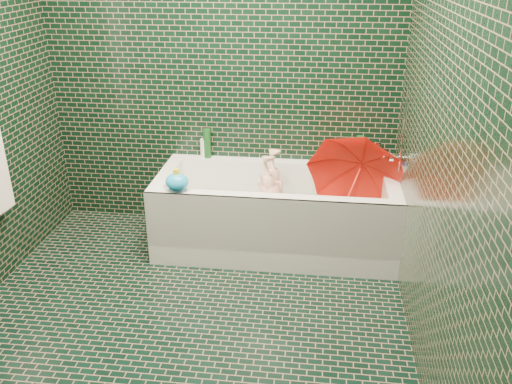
# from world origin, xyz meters

# --- Properties ---
(floor) EXTENTS (2.80, 2.80, 0.00)m
(floor) POSITION_xyz_m (0.00, 0.00, 0.00)
(floor) COLOR black
(floor) RESTS_ON ground
(wall_back) EXTENTS (2.80, 0.00, 2.80)m
(wall_back) POSITION_xyz_m (0.00, 1.40, 1.25)
(wall_back) COLOR black
(wall_back) RESTS_ON floor
(wall_front) EXTENTS (2.80, 0.00, 2.80)m
(wall_front) POSITION_xyz_m (0.00, -1.40, 1.25)
(wall_front) COLOR black
(wall_front) RESTS_ON floor
(wall_right) EXTENTS (0.00, 2.80, 2.80)m
(wall_right) POSITION_xyz_m (1.30, 0.00, 1.25)
(wall_right) COLOR black
(wall_right) RESTS_ON floor
(bathtub) EXTENTS (1.70, 0.75, 0.55)m
(bathtub) POSITION_xyz_m (0.45, 1.01, 0.21)
(bathtub) COLOR white
(bathtub) RESTS_ON floor
(bath_mat) EXTENTS (1.35, 0.47, 0.01)m
(bath_mat) POSITION_xyz_m (0.45, 1.02, 0.16)
(bath_mat) COLOR green
(bath_mat) RESTS_ON bathtub
(water) EXTENTS (1.48, 0.53, 0.00)m
(water) POSITION_xyz_m (0.45, 1.02, 0.30)
(water) COLOR silver
(water) RESTS_ON bathtub
(faucet) EXTENTS (0.18, 0.19, 0.55)m
(faucet) POSITION_xyz_m (1.26, 1.02, 0.77)
(faucet) COLOR silver
(faucet) RESTS_ON wall_right
(child) EXTENTS (0.89, 0.52, 0.26)m
(child) POSITION_xyz_m (0.43, 1.03, 0.31)
(child) COLOR #DCA18A
(child) RESTS_ON bathtub
(umbrella) EXTENTS (1.00, 1.00, 0.92)m
(umbrella) POSITION_xyz_m (0.97, 0.95, 0.53)
(umbrella) COLOR red
(umbrella) RESTS_ON bathtub
(soap_bottle_a) EXTENTS (0.12, 0.12, 0.27)m
(soap_bottle_a) POSITION_xyz_m (1.16, 1.34, 0.55)
(soap_bottle_a) COLOR white
(soap_bottle_a) RESTS_ON bathtub
(soap_bottle_b) EXTENTS (0.11, 0.11, 0.20)m
(soap_bottle_b) POSITION_xyz_m (1.21, 1.36, 0.55)
(soap_bottle_b) COLOR #501C6B
(soap_bottle_b) RESTS_ON bathtub
(soap_bottle_c) EXTENTS (0.13, 0.13, 0.16)m
(soap_bottle_c) POSITION_xyz_m (1.09, 1.37, 0.55)
(soap_bottle_c) COLOR #134418
(soap_bottle_c) RESTS_ON bathtub
(bottle_right_tall) EXTENTS (0.07, 0.07, 0.22)m
(bottle_right_tall) POSITION_xyz_m (1.03, 1.35, 0.66)
(bottle_right_tall) COLOR #134418
(bottle_right_tall) RESTS_ON bathtub
(bottle_right_pump) EXTENTS (0.06, 0.06, 0.19)m
(bottle_right_pump) POSITION_xyz_m (1.16, 1.32, 0.65)
(bottle_right_pump) COLOR silver
(bottle_right_pump) RESTS_ON bathtub
(bottle_left_tall) EXTENTS (0.08, 0.08, 0.22)m
(bottle_left_tall) POSITION_xyz_m (-0.11, 1.36, 0.66)
(bottle_left_tall) COLOR #134418
(bottle_left_tall) RESTS_ON bathtub
(bottle_left_short) EXTENTS (0.07, 0.07, 0.14)m
(bottle_left_short) POSITION_xyz_m (-0.14, 1.36, 0.62)
(bottle_left_short) COLOR white
(bottle_left_short) RESTS_ON bathtub
(rubber_duck) EXTENTS (0.11, 0.10, 0.09)m
(rubber_duck) POSITION_xyz_m (0.98, 1.33, 0.59)
(rubber_duck) COLOR yellow
(rubber_duck) RESTS_ON bathtub
(bath_toy) EXTENTS (0.19, 0.18, 0.15)m
(bath_toy) POSITION_xyz_m (-0.18, 0.70, 0.62)
(bath_toy) COLOR #1994E3
(bath_toy) RESTS_ON bathtub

